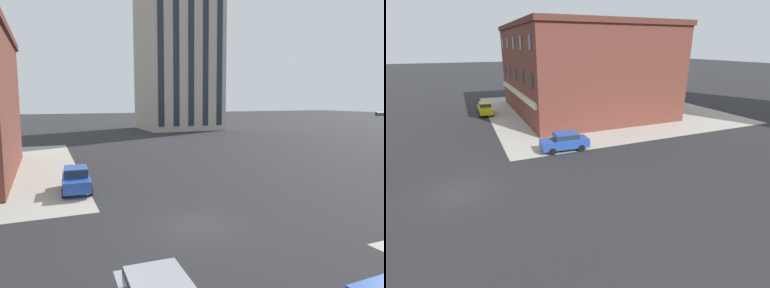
% 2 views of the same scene
% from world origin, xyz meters
% --- Properties ---
extents(ground_plane, '(320.00, 320.00, 0.00)m').
position_xyz_m(ground_plane, '(0.00, 0.00, 0.00)').
color(ground_plane, '#262628').
extents(car_main_northbound_near, '(2.07, 4.49, 1.68)m').
position_xyz_m(car_main_northbound_near, '(-4.79, 9.22, 0.92)').
color(car_main_northbound_near, '#23479E').
rests_on(car_main_northbound_near, ground).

